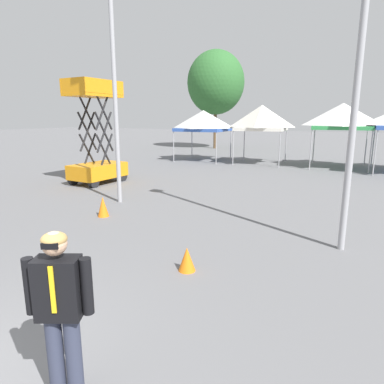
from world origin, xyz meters
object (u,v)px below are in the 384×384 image
object	(u,v)px
scissor_lift	(97,153)
traffic_cone_near_barrier	(103,207)
light_pole_near_lift	(114,64)
canopy_tent_center	(262,118)
person_foreground	(60,306)
light_pole_opposite_side	(364,15)
traffic_cone_lot_center	(187,259)
canopy_tent_behind_center	(203,121)
tree_behind_tents_right	(216,83)
canopy_tent_far_right	(342,116)

from	to	relation	value
scissor_lift	traffic_cone_near_barrier	world-z (taller)	scissor_lift
light_pole_near_lift	canopy_tent_center	bearing A→B (deg)	82.23
traffic_cone_near_barrier	person_foreground	bearing A→B (deg)	-52.17
canopy_tent_center	light_pole_opposite_side	bearing A→B (deg)	-67.33
traffic_cone_near_barrier	canopy_tent_center	bearing A→B (deg)	86.00
scissor_lift	traffic_cone_lot_center	world-z (taller)	scissor_lift
traffic_cone_near_barrier	traffic_cone_lot_center	bearing A→B (deg)	-28.63
canopy_tent_behind_center	person_foreground	size ratio (longest dim) A/B	1.81
light_pole_opposite_side	canopy_tent_behind_center	bearing A→B (deg)	125.73
canopy_tent_center	light_pole_near_lift	xyz separation A→B (m)	(-1.58, -11.60, 1.65)
canopy_tent_behind_center	canopy_tent_center	bearing A→B (deg)	1.15
traffic_cone_lot_center	tree_behind_tents_right	bearing A→B (deg)	111.63
scissor_lift	tree_behind_tents_right	size ratio (longest dim) A/B	0.50
canopy_tent_behind_center	traffic_cone_near_barrier	xyz separation A→B (m)	(2.89, -13.12, -2.27)
light_pole_opposite_side	canopy_tent_far_right	bearing A→B (deg)	94.06
canopy_tent_behind_center	traffic_cone_lot_center	world-z (taller)	canopy_tent_behind_center
tree_behind_tents_right	traffic_cone_near_barrier	distance (m)	22.97
scissor_lift	traffic_cone_lot_center	size ratio (longest dim) A/B	9.39
canopy_tent_far_right	tree_behind_tents_right	world-z (taller)	tree_behind_tents_right
canopy_tent_far_right	traffic_cone_near_barrier	distance (m)	14.73
tree_behind_tents_right	traffic_cone_near_barrier	bearing A→B (deg)	-75.46
canopy_tent_far_right	person_foreground	world-z (taller)	canopy_tent_far_right
canopy_tent_far_right	light_pole_near_lift	xyz separation A→B (m)	(-6.01, -11.90, 1.56)
canopy_tent_behind_center	canopy_tent_far_right	xyz separation A→B (m)	(8.24, 0.38, 0.28)
canopy_tent_center	tree_behind_tents_right	size ratio (longest dim) A/B	0.41
tree_behind_tents_right	traffic_cone_lot_center	world-z (taller)	tree_behind_tents_right
canopy_tent_far_right	person_foreground	xyz separation A→B (m)	(-1.30, -18.70, -1.81)
canopy_tent_center	light_pole_near_lift	distance (m)	11.83
scissor_lift	person_foreground	distance (m)	11.92
light_pole_near_lift	canopy_tent_behind_center	bearing A→B (deg)	100.94
canopy_tent_center	scissor_lift	distance (m)	10.46
light_pole_opposite_side	traffic_cone_lot_center	xyz separation A→B (m)	(-2.50, -2.44, -4.44)
canopy_tent_center	canopy_tent_far_right	distance (m)	4.43
canopy_tent_center	traffic_cone_lot_center	distance (m)	15.72
person_foreground	traffic_cone_near_barrier	size ratio (longest dim) A/B	3.06
light_pole_opposite_side	traffic_cone_near_barrier	size ratio (longest dim) A/B	14.11
person_foreground	light_pole_near_lift	distance (m)	8.93
canopy_tent_behind_center	scissor_lift	world-z (taller)	scissor_lift
person_foreground	tree_behind_tents_right	size ratio (longest dim) A/B	0.21
canopy_tent_behind_center	person_foreground	xyz separation A→B (m)	(6.93, -18.32, -1.53)
scissor_lift	light_pole_near_lift	world-z (taller)	light_pole_near_lift
canopy_tent_behind_center	person_foreground	distance (m)	19.65
canopy_tent_behind_center	tree_behind_tents_right	world-z (taller)	tree_behind_tents_right
canopy_tent_far_right	canopy_tent_center	bearing A→B (deg)	-176.13
person_foreground	light_pole_opposite_side	size ratio (longest dim) A/B	0.22
canopy_tent_center	canopy_tent_far_right	xyz separation A→B (m)	(4.42, 0.30, 0.09)
canopy_tent_far_right	traffic_cone_near_barrier	world-z (taller)	canopy_tent_far_right
tree_behind_tents_right	light_pole_opposite_side	bearing A→B (deg)	-60.76
canopy_tent_center	scissor_lift	size ratio (longest dim) A/B	0.82
traffic_cone_near_barrier	light_pole_near_lift	bearing A→B (deg)	112.60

